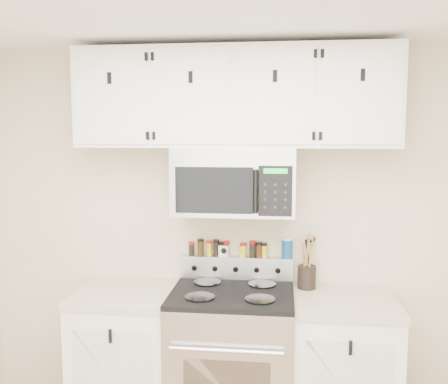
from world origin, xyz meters
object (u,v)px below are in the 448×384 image
(range, at_px, (232,362))
(utensil_crock, at_px, (307,275))
(microwave, at_px, (235,181))
(salt_canister, at_px, (287,248))

(range, height_order, utensil_crock, utensil_crock)
(microwave, xyz_separation_m, utensil_crock, (0.47, 0.08, -0.62))
(range, distance_m, utensil_crock, 0.73)
(range, bearing_deg, microwave, 89.77)
(utensil_crock, bearing_deg, salt_canister, 149.71)
(range, bearing_deg, utensil_crock, 23.82)
(utensil_crock, bearing_deg, range, -156.18)
(microwave, height_order, salt_canister, microwave)
(utensil_crock, xyz_separation_m, salt_canister, (-0.13, 0.08, 0.16))
(range, distance_m, salt_canister, 0.81)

